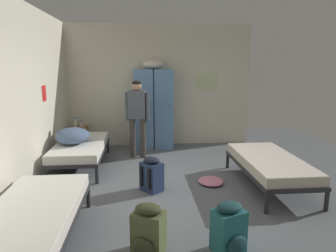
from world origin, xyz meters
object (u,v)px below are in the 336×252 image
lotion_bottle (81,124)px  backpack_teal (229,229)px  backpack_navy (152,175)px  bed_left_front (33,215)px  clothes_pile_pink (211,181)px  person_traveler (137,112)px  bedding_heap (73,136)px  water_bottle (75,122)px  locker_bank (153,107)px  backpack_olive (148,231)px  shelf_unit (79,136)px  bed_left_rear (81,148)px  bed_right (269,163)px

lotion_bottle → backpack_teal: (2.25, -4.07, -0.37)m
backpack_navy → bed_left_front: bearing=-133.3°
clothes_pile_pink → person_traveler: bearing=127.3°
bedding_heap → backpack_navy: bedding_heap is taller
person_traveler → water_bottle: 1.60m
locker_bank → bed_left_front: locker_bank is taller
bed_left_front → person_traveler: person_traveler is taller
backpack_olive → shelf_unit: bearing=109.9°
bed_left_rear → backpack_olive: bearing=-67.2°
locker_bank → bed_right: bearing=-55.2°
person_traveler → backpack_teal: (0.98, -3.47, -0.72)m
bed_right → lotion_bottle: 4.17m
locker_bank → bed_left_front: (-1.47, -3.97, -0.59)m
backpack_olive → backpack_navy: same height
bed_left_rear → backpack_teal: bearing=-54.9°
backpack_olive → backpack_navy: bearing=86.4°
person_traveler → backpack_navy: person_traveler is taller
backpack_teal → backpack_navy: bearing=114.0°
shelf_unit → backpack_teal: size_ratio=1.04×
bed_left_front → backpack_navy: bearing=46.7°
shelf_unit → bedding_heap: (0.13, -1.23, 0.29)m
bed_right → person_traveler: (-2.14, 1.78, 0.60)m
bedding_heap → backpack_olive: bearing=-64.6°
shelf_unit → backpack_teal: (2.32, -4.11, -0.09)m
bed_right → shelf_unit: bearing=145.2°
bedding_heap → person_traveler: 1.40m
bed_right → person_traveler: 2.85m
bedding_heap → backpack_teal: bedding_heap is taller
locker_bank → bed_left_front: bearing=-110.3°
bed_right → bedding_heap: bedding_heap is taller
backpack_navy → locker_bank: bearing=86.9°
backpack_teal → backpack_navy: (-0.74, 1.67, 0.00)m
bed_right → bed_left_front: bearing=-156.2°
bed_right → water_bottle: water_bottle is taller
lotion_bottle → backpack_teal: 4.67m
person_traveler → backpack_navy: size_ratio=2.97×
bed_left_rear → bed_left_front: bearing=-90.0°
clothes_pile_pink → backpack_navy: bearing=-168.7°
bed_left_front → lotion_bottle: (-0.18, 3.81, 0.25)m
bedding_heap → backpack_olive: size_ratio=1.36×
bed_left_rear → person_traveler: bearing=25.6°
locker_bank → backpack_teal: size_ratio=3.76×
backpack_navy → backpack_teal: bearing=-66.0°
shelf_unit → bed_left_front: shelf_unit is taller
shelf_unit → backpack_olive: size_ratio=1.04×
bed_right → backpack_teal: 2.05m
bedding_heap → locker_bank: bearing=40.2°
bed_left_front → water_bottle: water_bottle is taller
bed_left_rear → backpack_teal: backpack_teal is taller
backpack_teal → clothes_pile_pink: 1.90m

